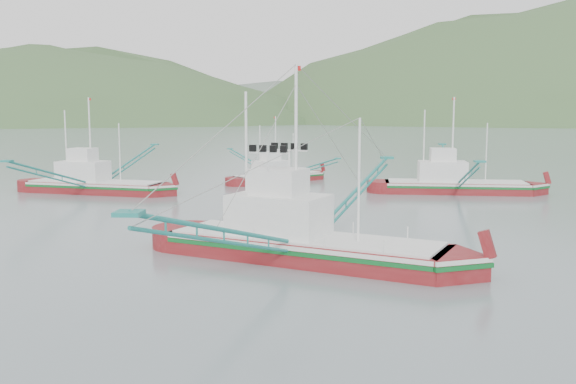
# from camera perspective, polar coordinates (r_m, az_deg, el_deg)

# --- Properties ---
(ground) EXTENTS (1200.00, 1200.00, 0.00)m
(ground) POSITION_cam_1_polar(r_m,az_deg,el_deg) (38.32, -0.53, -5.91)
(ground) COLOR slate
(ground) RESTS_ON ground
(main_boat) EXTENTS (17.08, 28.81, 12.24)m
(main_boat) POSITION_cam_1_polar(r_m,az_deg,el_deg) (37.41, 1.28, -2.32)
(main_boat) COLOR maroon
(main_boat) RESTS_ON ground
(bg_boat_left) EXTENTS (15.22, 26.30, 10.79)m
(bg_boat_left) POSITION_cam_1_polar(r_m,az_deg,el_deg) (70.55, -16.84, 1.47)
(bg_boat_left) COLOR maroon
(bg_boat_left) RESTS_ON ground
(bg_boat_right) EXTENTS (14.99, 26.76, 10.83)m
(bg_boat_right) POSITION_cam_1_polar(r_m,az_deg,el_deg) (69.62, 14.55, 1.12)
(bg_boat_right) COLOR maroon
(bg_boat_right) RESTS_ON ground
(bg_boat_far) EXTENTS (17.05, 18.06, 8.56)m
(bg_boat_far) POSITION_cam_1_polar(r_m,az_deg,el_deg) (77.71, -0.92, 2.25)
(bg_boat_far) COLOR maroon
(bg_boat_far) RESTS_ON ground
(headland_left) EXTENTS (448.00, 308.00, 210.00)m
(headland_left) POSITION_cam_1_polar(r_m,az_deg,el_deg) (437.22, -21.45, 5.76)
(headland_left) COLOR #38592D
(headland_left) RESTS_ON ground
(ridge_distant) EXTENTS (960.00, 400.00, 240.00)m
(ridge_distant) POSITION_cam_1_polar(r_m,az_deg,el_deg) (597.90, 6.02, 6.54)
(ridge_distant) COLOR slate
(ridge_distant) RESTS_ON ground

